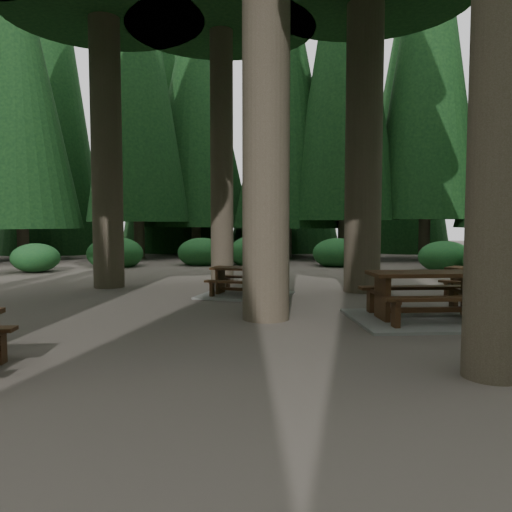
# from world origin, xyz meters

# --- Properties ---
(ground) EXTENTS (80.00, 80.00, 0.00)m
(ground) POSITION_xyz_m (0.00, 0.00, 0.00)
(ground) COLOR #534A44
(ground) RESTS_ON ground
(picnic_table_a) EXTENTS (3.11, 2.82, 0.88)m
(picnic_table_a) POSITION_xyz_m (3.61, 0.66, 0.31)
(picnic_table_a) COLOR gray
(picnic_table_a) RESTS_ON ground
(picnic_table_c) EXTENTS (2.11, 1.78, 0.68)m
(picnic_table_c) POSITION_xyz_m (-0.25, 2.77, 0.22)
(picnic_table_c) COLOR gray
(picnic_table_c) RESTS_ON ground
(picnic_table_d) EXTENTS (2.04, 1.92, 0.70)m
(picnic_table_d) POSITION_xyz_m (5.13, 3.55, 0.46)
(picnic_table_d) COLOR #362010
(picnic_table_d) RESTS_ON ground
(shrub_ring) EXTENTS (23.86, 24.64, 1.49)m
(shrub_ring) POSITION_xyz_m (0.70, 0.75, 0.40)
(shrub_ring) COLOR #1F5B2E
(shrub_ring) RESTS_ON ground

